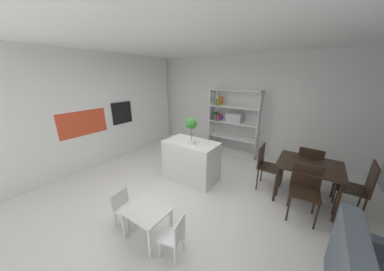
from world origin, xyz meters
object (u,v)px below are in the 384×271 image
(potted_plant_on_island, at_px, (191,128))
(child_chair_right, at_px, (175,236))
(built_in_oven, at_px, (122,113))
(dining_chair_far, at_px, (309,164))
(child_chair_left, at_px, (125,206))
(open_bookshelf, at_px, (231,121))
(kitchen_island, at_px, (191,161))
(dining_chair_island_side, at_px, (266,163))
(dining_chair_near, at_px, (305,186))
(dining_table, at_px, (309,168))
(child_table, at_px, (147,214))
(dining_chair_window_side, at_px, (361,185))

(potted_plant_on_island, height_order, child_chair_right, potted_plant_on_island)
(built_in_oven, bearing_deg, dining_chair_far, 12.26)
(potted_plant_on_island, bearing_deg, child_chair_left, -96.17)
(open_bookshelf, bearing_deg, dining_chair_far, -23.20)
(kitchen_island, xyz_separation_m, potted_plant_on_island, (0.06, -0.09, 0.79))
(child_chair_left, xyz_separation_m, dining_chair_island_side, (1.54, 2.25, 0.25))
(child_chair_right, distance_m, dining_chair_near, 2.19)
(open_bookshelf, bearing_deg, dining_table, -33.03)
(child_chair_left, xyz_separation_m, dining_table, (2.27, 2.25, 0.36))
(child_table, bearing_deg, dining_chair_far, 56.89)
(open_bookshelf, xyz_separation_m, dining_chair_window_side, (2.79, -1.34, -0.38))
(child_chair_left, distance_m, dining_chair_window_side, 3.76)
(kitchen_island, xyz_separation_m, child_table, (0.39, -1.66, -0.04))
(dining_table, height_order, dining_chair_island_side, dining_chair_island_side)
(dining_chair_window_side, relative_size, dining_chair_far, 1.08)
(kitchen_island, distance_m, open_bookshelf, 2.00)
(child_chair_right, bearing_deg, potted_plant_on_island, -163.48)
(open_bookshelf, height_order, dining_chair_island_side, open_bookshelf)
(child_table, distance_m, dining_chair_window_side, 3.36)
(dining_chair_window_side, distance_m, dining_chair_far, 0.86)
(built_in_oven, xyz_separation_m, child_table, (2.80, -1.71, -0.84))
(dining_table, bearing_deg, dining_chair_far, 90.33)
(dining_chair_island_side, bearing_deg, kitchen_island, 111.23)
(dining_table, distance_m, dining_chair_window_side, 0.73)
(child_table, relative_size, dining_chair_far, 0.67)
(child_chair_right, xyz_separation_m, dining_chair_window_side, (2.00, 2.24, 0.27))
(child_chair_right, height_order, dining_chair_near, dining_chair_near)
(built_in_oven, relative_size, dining_table, 0.59)
(child_table, distance_m, dining_chair_far, 3.23)
(child_chair_left, height_order, dining_table, dining_table)
(kitchen_island, distance_m, child_chair_left, 1.68)
(open_bookshelf, relative_size, child_chair_right, 3.26)
(dining_chair_far, bearing_deg, kitchen_island, 27.36)
(potted_plant_on_island, distance_m, open_bookshelf, 2.04)
(built_in_oven, bearing_deg, child_chair_left, -36.84)
(child_table, relative_size, dining_chair_island_side, 0.66)
(dining_chair_window_side, xyz_separation_m, dining_chair_far, (-0.73, 0.46, -0.04))
(dining_table, height_order, dining_chair_far, dining_chair_far)
(built_in_oven, bearing_deg, child_chair_right, -27.35)
(child_chair_right, xyz_separation_m, dining_chair_near, (1.26, 1.77, 0.23))
(dining_chair_window_side, bearing_deg, open_bookshelf, -114.05)
(dining_table, bearing_deg, kitchen_island, -164.83)
(potted_plant_on_island, relative_size, open_bookshelf, 0.29)
(child_chair_right, distance_m, dining_chair_island_side, 2.32)
(child_chair_right, relative_size, dining_chair_near, 0.65)
(dining_table, xyz_separation_m, dining_chair_window_side, (0.72, -0.00, -0.08))
(child_table, bearing_deg, potted_plant_on_island, 101.89)
(dining_table, bearing_deg, open_bookshelf, 146.97)
(child_chair_right, bearing_deg, child_table, -100.22)
(kitchen_island, bearing_deg, dining_chair_window_side, 11.43)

